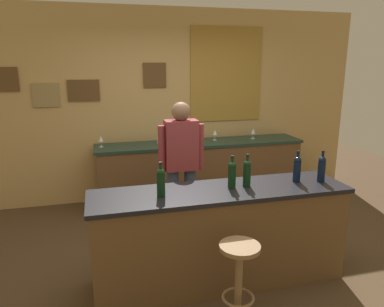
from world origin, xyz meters
name	(u,v)px	position (x,y,z in m)	size (l,w,h in m)	color
ground_plane	(207,258)	(0.00, 0.00, 0.00)	(10.00, 10.00, 0.00)	#4C3823
back_wall	(169,104)	(0.01, 2.03, 1.42)	(6.00, 0.09, 2.80)	tan
bar_counter	(220,236)	(0.00, -0.40, 0.46)	(2.37, 0.60, 0.92)	brown
side_counter	(200,171)	(0.40, 1.65, 0.45)	(3.04, 0.56, 0.90)	brown
bartender	(181,163)	(-0.16, 0.50, 0.94)	(0.52, 0.21, 1.62)	#384766
bar_stool	(239,271)	(-0.05, -0.99, 0.46)	(0.32, 0.32, 0.68)	olive
wine_bottle_a	(161,181)	(-0.55, -0.43, 1.06)	(0.07, 0.07, 0.31)	black
wine_bottle_b	(232,174)	(0.11, -0.39, 1.06)	(0.07, 0.07, 0.31)	black
wine_bottle_c	(247,172)	(0.26, -0.38, 1.06)	(0.07, 0.07, 0.31)	black
wine_bottle_d	(297,168)	(0.77, -0.37, 1.06)	(0.07, 0.07, 0.31)	black
wine_bottle_e	(322,168)	(1.01, -0.43, 1.06)	(0.07, 0.07, 0.31)	black
wine_glass_a	(101,139)	(-1.01, 1.69, 1.01)	(0.07, 0.07, 0.16)	silver
wine_glass_b	(215,133)	(0.64, 1.72, 1.01)	(0.07, 0.07, 0.16)	silver
wine_glass_c	(253,132)	(1.24, 1.67, 1.01)	(0.07, 0.07, 0.16)	silver
coffee_mug	(160,140)	(-0.19, 1.69, 0.95)	(0.12, 0.08, 0.09)	silver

